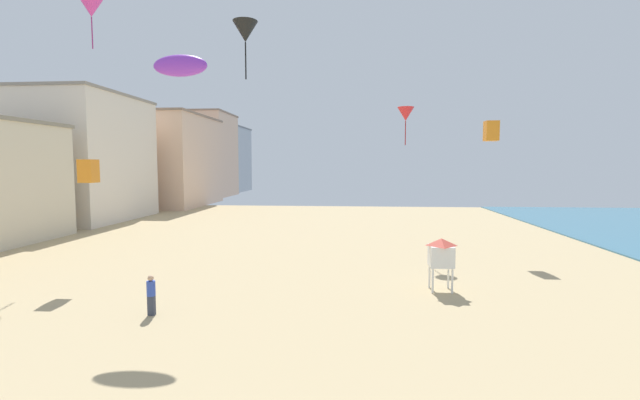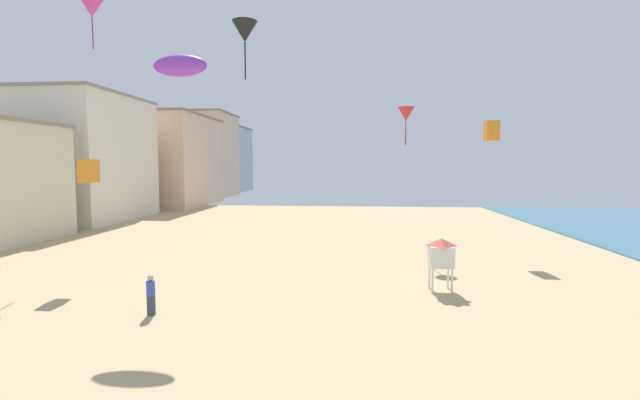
{
  "view_description": "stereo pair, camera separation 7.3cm",
  "coord_description": "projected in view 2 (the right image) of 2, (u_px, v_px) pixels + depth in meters",
  "views": [
    {
      "loc": [
        4.37,
        -2.9,
        6.05
      ],
      "look_at": [
        2.34,
        21.67,
        4.04
      ],
      "focal_mm": 24.28,
      "sensor_mm": 36.0,
      "label": 1
    },
    {
      "loc": [
        4.45,
        -2.9,
        6.05
      ],
      "look_at": [
        2.34,
        21.67,
        4.04
      ],
      "focal_mm": 24.28,
      "sensor_mm": 36.0,
      "label": 2
    }
  ],
  "objects": [
    {
      "name": "boardwalk_hotel_furthest",
      "position": [
        223.0,
        159.0,
        98.84
      ],
      "size": [
        11.0,
        12.36,
        14.53
      ],
      "color": "#ADB7C1",
      "rests_on": "ground"
    },
    {
      "name": "kite_red_delta",
      "position": [
        406.0,
        114.0,
        29.76
      ],
      "size": [
        1.15,
        1.15,
        2.6
      ],
      "color": "red"
    },
    {
      "name": "kite_magenta_delta",
      "position": [
        92.0,
        8.0,
        27.65
      ],
      "size": [
        1.37,
        1.37,
        3.12
      ],
      "color": "#DB3D9E"
    },
    {
      "name": "kite_orange_box_2",
      "position": [
        89.0,
        171.0,
        22.48
      ],
      "size": [
        0.77,
        0.77,
        1.2
      ],
      "color": "orange"
    },
    {
      "name": "boardwalk_hotel_mid",
      "position": [
        76.0,
        158.0,
        47.21
      ],
      "size": [
        12.13,
        14.19,
        13.62
      ],
      "color": "silver",
      "rests_on": "ground"
    },
    {
      "name": "kite_black_delta",
      "position": [
        245.0,
        32.0,
        16.61
      ],
      "size": [
        0.97,
        0.97,
        2.19
      ],
      "color": "black"
    },
    {
      "name": "kite_purple_parafoil",
      "position": [
        180.0,
        66.0,
        19.05
      ],
      "size": [
        2.44,
        0.68,
        0.95
      ],
      "color": "purple"
    },
    {
      "name": "kite_orange_box",
      "position": [
        492.0,
        131.0,
        29.15
      ],
      "size": [
        0.85,
        0.85,
        1.34
      ],
      "color": "orange"
    },
    {
      "name": "boardwalk_hotel_far",
      "position": [
        153.0,
        160.0,
        64.93
      ],
      "size": [
        16.7,
        16.96,
        13.36
      ],
      "color": "beige",
      "rests_on": "ground"
    },
    {
      "name": "boardwalk_hotel_distant",
      "position": [
        198.0,
        155.0,
        83.07
      ],
      "size": [
        13.19,
        12.72,
        15.88
      ],
      "color": "beige",
      "rests_on": "ground"
    },
    {
      "name": "lifeguard_stand",
      "position": [
        441.0,
        253.0,
        20.63
      ],
      "size": [
        1.1,
        1.1,
        2.55
      ],
      "rotation": [
        0.0,
        0.0,
        -0.37
      ],
      "color": "white",
      "rests_on": "ground"
    },
    {
      "name": "kite_flyer",
      "position": [
        151.0,
        293.0,
        17.37
      ],
      "size": [
        0.34,
        0.34,
        1.64
      ],
      "rotation": [
        0.0,
        0.0,
        4.45
      ],
      "color": "#383D4C",
      "rests_on": "ground"
    }
  ]
}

